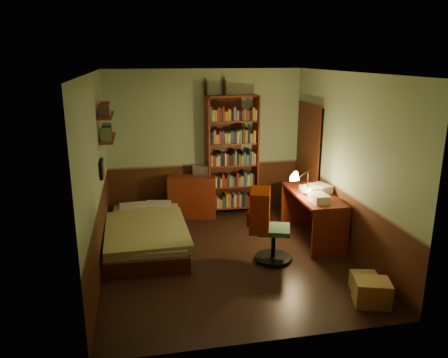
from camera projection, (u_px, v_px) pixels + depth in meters
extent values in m
cube|color=black|center=(227.00, 257.00, 6.35)|extent=(3.50, 4.00, 0.02)
cube|color=silver|center=(228.00, 72.00, 5.64)|extent=(3.50, 4.00, 0.02)
cube|color=#97B38A|center=(205.00, 142.00, 7.89)|extent=(3.50, 0.02, 2.60)
cube|color=#97B38A|center=(95.00, 177.00, 5.66)|extent=(0.02, 4.00, 2.60)
cube|color=#97B38A|center=(346.00, 164.00, 6.32)|extent=(0.02, 4.00, 2.60)
cube|color=#97B38A|center=(271.00, 223.00, 4.10)|extent=(3.50, 0.02, 2.60)
cube|color=black|center=(309.00, 163.00, 7.62)|extent=(0.06, 0.90, 2.00)
cube|color=#38170B|center=(307.00, 163.00, 7.62)|extent=(0.02, 0.98, 2.08)
cube|color=#798B53|center=(146.00, 225.00, 6.66)|extent=(1.18, 2.14, 0.63)
cube|color=#632010|center=(192.00, 196.00, 7.86)|extent=(0.90, 0.55, 0.75)
cube|color=#B2B2B7|center=(202.00, 169.00, 7.89)|extent=(0.35, 0.30, 0.16)
cube|color=#632010|center=(232.00, 155.00, 7.89)|extent=(0.95, 0.40, 2.15)
cylinder|color=black|center=(205.00, 88.00, 7.58)|extent=(0.07, 0.07, 0.23)
cylinder|color=black|center=(224.00, 87.00, 7.64)|extent=(0.08, 0.08, 0.25)
cube|color=#632010|center=(312.00, 216.00, 6.86)|extent=(0.61, 1.41, 0.75)
cube|color=silver|center=(321.00, 189.00, 6.81)|extent=(0.33, 0.38, 0.13)
cone|color=black|center=(308.00, 175.00, 6.64)|extent=(0.21, 0.21, 0.62)
cube|color=#2F583D|center=(274.00, 232.00, 6.11)|extent=(0.52, 0.49, 0.86)
cube|color=#9A2600|center=(259.00, 182.00, 6.01)|extent=(0.39, 0.54, 0.57)
cube|color=#632010|center=(108.00, 138.00, 6.64)|extent=(0.20, 0.90, 0.03)
cube|color=#632010|center=(106.00, 115.00, 6.55)|extent=(0.20, 0.90, 0.03)
cube|color=black|center=(102.00, 169.00, 6.25)|extent=(0.04, 0.32, 0.26)
cube|color=#A5884B|center=(372.00, 292.00, 5.09)|extent=(0.48, 0.42, 0.30)
cube|color=#A5884B|center=(364.00, 282.00, 5.40)|extent=(0.37, 0.33, 0.22)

